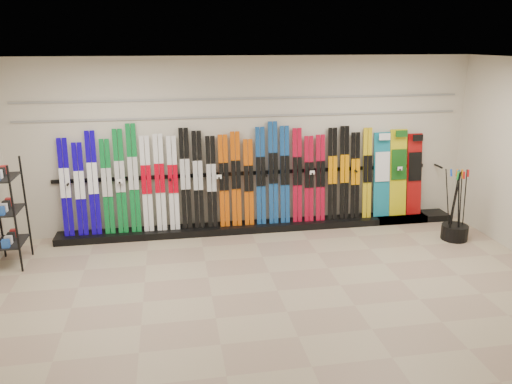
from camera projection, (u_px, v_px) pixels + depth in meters
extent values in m
plane|color=gray|center=(277.00, 291.00, 6.73)|extent=(8.00, 8.00, 0.00)
plane|color=beige|center=(248.00, 145.00, 8.65)|extent=(8.00, 0.00, 8.00)
plane|color=silver|center=(281.00, 61.00, 5.86)|extent=(8.00, 8.00, 0.00)
cube|color=black|center=(263.00, 226.00, 8.90)|extent=(8.00, 0.40, 0.12)
cube|color=#1000A6|center=(66.00, 188.00, 8.15)|extent=(0.17, 0.21, 1.62)
cube|color=#1000A6|center=(80.00, 189.00, 8.19)|extent=(0.17, 0.20, 1.54)
cube|color=#1000A6|center=(93.00, 183.00, 8.21)|extent=(0.17, 0.22, 1.72)
cube|color=#0A6C29|center=(107.00, 187.00, 8.26)|extent=(0.17, 0.20, 1.58)
cube|color=#0A6C29|center=(120.00, 182.00, 8.28)|extent=(0.17, 0.22, 1.74)
cube|color=#0A6C29|center=(134.00, 179.00, 8.31)|extent=(0.17, 0.23, 1.82)
cube|color=silver|center=(147.00, 184.00, 8.36)|extent=(0.17, 0.21, 1.61)
cube|color=silver|center=(160.00, 183.00, 8.40)|extent=(0.17, 0.21, 1.64)
cube|color=silver|center=(173.00, 183.00, 8.44)|extent=(0.17, 0.21, 1.60)
cube|color=black|center=(185.00, 179.00, 8.46)|extent=(0.17, 0.22, 1.73)
cube|color=black|center=(198.00, 180.00, 8.50)|extent=(0.17, 0.22, 1.67)
cube|color=black|center=(211.00, 182.00, 8.55)|extent=(0.17, 0.20, 1.58)
cube|color=#BF4B07|center=(224.00, 181.00, 8.58)|extent=(0.17, 0.21, 1.59)
cube|color=#BF4B07|center=(236.00, 179.00, 8.61)|extent=(0.17, 0.21, 1.64)
cube|color=#BF4B07|center=(249.00, 183.00, 8.66)|extent=(0.17, 0.20, 1.50)
cube|color=navy|center=(261.00, 176.00, 8.68)|extent=(0.17, 0.22, 1.70)
cube|color=navy|center=(273.00, 173.00, 8.71)|extent=(0.17, 0.23, 1.79)
cube|color=navy|center=(285.00, 175.00, 8.75)|extent=(0.17, 0.22, 1.71)
cube|color=maroon|center=(297.00, 176.00, 8.79)|extent=(0.17, 0.21, 1.66)
cube|color=maroon|center=(309.00, 179.00, 8.84)|extent=(0.17, 0.20, 1.52)
cube|color=maroon|center=(320.00, 178.00, 8.87)|extent=(0.17, 0.20, 1.54)
cube|color=black|center=(332.00, 174.00, 8.90)|extent=(0.17, 0.21, 1.65)
cube|color=black|center=(344.00, 173.00, 8.93)|extent=(0.17, 0.22, 1.67)
cube|color=black|center=(355.00, 176.00, 8.98)|extent=(0.17, 0.20, 1.56)
cube|color=gold|center=(367.00, 173.00, 9.01)|extent=(0.17, 0.21, 1.63)
cube|color=#14728C|center=(382.00, 175.00, 9.10)|extent=(0.31, 0.24, 1.53)
cube|color=gold|center=(398.00, 173.00, 9.15)|extent=(0.32, 0.24, 1.58)
cube|color=#990C0C|center=(414.00, 174.00, 9.21)|extent=(0.28, 0.23, 1.49)
cube|color=black|center=(6.00, 214.00, 7.31)|extent=(0.40, 0.60, 1.60)
cylinder|color=black|center=(454.00, 232.00, 8.44)|extent=(0.44, 0.44, 0.25)
cylinder|color=black|center=(460.00, 206.00, 8.24)|extent=(0.03, 0.13, 1.18)
cylinder|color=black|center=(453.00, 203.00, 8.39)|extent=(0.03, 0.12, 1.18)
cylinder|color=black|center=(448.00, 203.00, 8.39)|extent=(0.14, 0.15, 1.17)
cylinder|color=black|center=(454.00, 205.00, 8.29)|extent=(0.07, 0.08, 1.18)
cylinder|color=black|center=(464.00, 204.00, 8.37)|extent=(0.04, 0.07, 1.18)
cylinder|color=black|center=(458.00, 203.00, 8.38)|extent=(0.15, 0.02, 1.17)
cylinder|color=black|center=(454.00, 204.00, 8.34)|extent=(0.05, 0.10, 1.18)
cylinder|color=black|center=(454.00, 207.00, 8.20)|extent=(0.08, 0.05, 1.18)
cylinder|color=black|center=(454.00, 207.00, 8.21)|extent=(0.15, 0.06, 1.17)
cylinder|color=black|center=(459.00, 206.00, 8.27)|extent=(0.07, 0.14, 1.18)
cube|color=gray|center=(248.00, 116.00, 8.49)|extent=(7.60, 0.02, 0.03)
cube|color=gray|center=(248.00, 98.00, 8.40)|extent=(7.60, 0.02, 0.03)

